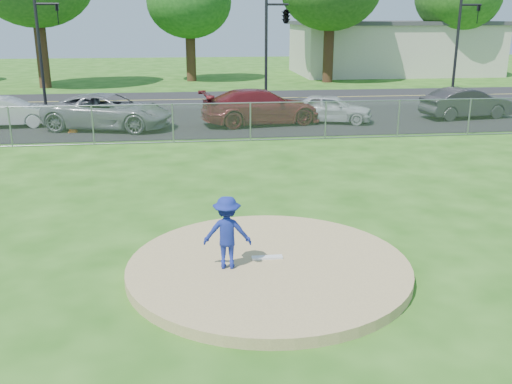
% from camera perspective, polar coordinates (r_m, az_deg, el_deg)
% --- Properties ---
extents(ground, '(120.00, 120.00, 0.00)m').
position_cam_1_polar(ground, '(20.50, -2.71, 3.90)').
color(ground, '#225713').
rests_on(ground, ground).
extents(pitchers_mound, '(5.40, 5.40, 0.20)m').
position_cam_1_polar(pitchers_mound, '(11.02, 1.27, -7.55)').
color(pitchers_mound, tan).
rests_on(pitchers_mound, ground).
extents(pitching_rubber, '(0.60, 0.15, 0.04)m').
position_cam_1_polar(pitching_rubber, '(11.15, 1.13, -6.56)').
color(pitching_rubber, white).
rests_on(pitching_rubber, pitchers_mound).
extents(chain_link_fence, '(40.00, 0.06, 1.50)m').
position_cam_1_polar(chain_link_fence, '(22.30, -3.14, 6.95)').
color(chain_link_fence, gray).
rests_on(chain_link_fence, ground).
extents(parking_lot, '(50.00, 8.00, 0.01)m').
position_cam_1_polar(parking_lot, '(26.86, -3.78, 7.08)').
color(parking_lot, black).
rests_on(parking_lot, ground).
extents(street, '(60.00, 7.00, 0.01)m').
position_cam_1_polar(street, '(34.26, -4.52, 9.26)').
color(street, black).
rests_on(street, ground).
extents(commercial_building, '(16.40, 9.40, 4.30)m').
position_cam_1_polar(commercial_building, '(51.04, 13.45, 13.89)').
color(commercial_building, beige).
rests_on(commercial_building, ground).
extents(traffic_signal_left, '(1.28, 0.20, 5.60)m').
position_cam_1_polar(traffic_signal_left, '(32.76, -20.46, 13.81)').
color(traffic_signal_left, black).
rests_on(traffic_signal_left, ground).
extents(traffic_signal_center, '(1.42, 2.48, 5.60)m').
position_cam_1_polar(traffic_signal_center, '(32.36, 2.81, 17.01)').
color(traffic_signal_center, black).
rests_on(traffic_signal_center, ground).
extents(traffic_signal_right, '(1.28, 0.20, 5.60)m').
position_cam_1_polar(traffic_signal_right, '(35.58, 19.84, 14.06)').
color(traffic_signal_right, black).
rests_on(traffic_signal_right, ground).
extents(pitcher, '(0.95, 0.62, 1.38)m').
position_cam_1_polar(pitcher, '(10.55, -2.90, -4.06)').
color(pitcher, navy).
rests_on(pitcher, pitchers_mound).
extents(traffic_cone, '(0.39, 0.39, 0.75)m').
position_cam_1_polar(traffic_cone, '(25.38, -17.89, 6.56)').
color(traffic_cone, orange).
rests_on(traffic_cone, parking_lot).
extents(parked_car_white, '(3.97, 1.57, 1.29)m').
position_cam_1_polar(parked_car_white, '(27.62, -23.50, 7.34)').
color(parked_car_white, silver).
rests_on(parked_car_white, parking_lot).
extents(parked_car_gray, '(5.88, 3.76, 1.51)m').
position_cam_1_polar(parked_car_gray, '(25.65, -14.54, 7.81)').
color(parked_car_gray, slate).
rests_on(parked_car_gray, parking_lot).
extents(parked_car_darkred, '(5.70, 3.04, 1.57)m').
position_cam_1_polar(parked_car_darkred, '(25.95, 0.53, 8.53)').
color(parked_car_darkred, maroon).
rests_on(parked_car_darkred, parking_lot).
extents(parked_car_pearl, '(4.06, 2.56, 1.29)m').
position_cam_1_polar(parked_car_pearl, '(26.64, 7.43, 8.30)').
color(parked_car_pearl, silver).
rests_on(parked_car_pearl, parking_lot).
extents(parked_car_charcoal, '(4.48, 2.12, 1.42)m').
position_cam_1_polar(parked_car_charcoal, '(29.37, 20.30, 8.34)').
color(parked_car_charcoal, '#242426').
rests_on(parked_car_charcoal, parking_lot).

